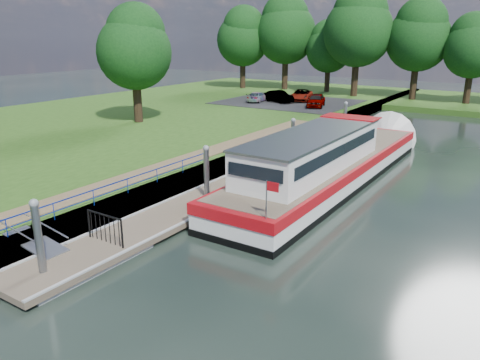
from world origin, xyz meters
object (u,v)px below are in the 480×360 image
Objects in this scene: car_c at (257,97)px; barge at (333,162)px; car_b at (279,97)px; car_a at (316,100)px; car_d at (301,95)px; pontoon at (255,178)px.

barge is at bearing 119.94° from car_c.
car_b is at bearing -170.89° from car_c.
car_a is 0.87× the size of car_d.
car_a is 4.86m from car_b.
car_c is 0.81× the size of car_d.
barge is 26.23m from car_b.
barge is at bearing 34.80° from pontoon.
barge is 5.37× the size of car_a.
pontoon is 4.47m from barge.
car_a is at bearing -76.08° from car_b.
barge reaches higher than car_d.
pontoon is 7.62× the size of car_a.
car_b is at bearing 115.84° from pontoon.
car_a is (-6.78, 23.09, 1.32)m from pontoon.
car_d is (-13.66, 23.82, 0.37)m from barge.
car_d is at bearing 119.83° from barge.
car_b is (-11.58, 23.90, 1.28)m from pontoon.
car_d reaches higher than pontoon.
car_b is at bearing 153.54° from car_a.
car_b is (-4.79, 0.81, -0.04)m from car_a.
car_b is at bearing 125.33° from barge.
car_a reaches higher than pontoon.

